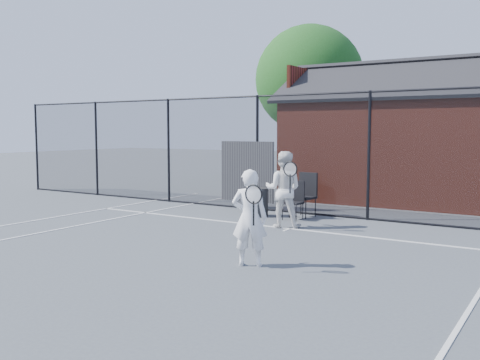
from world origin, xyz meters
The scene contains 10 objects.
ground centered at (0.00, 0.00, 0.00)m, with size 80.00×80.00×0.00m, color #474B51.
court_lines centered at (0.00, -1.32, 0.01)m, with size 11.02×18.00×0.01m.
fence centered at (-0.30, 5.00, 1.45)m, with size 22.04×3.00×3.00m.
clubhouse centered at (0.50, 9.00, 1.61)m, with size 6.50×4.36×4.19m.
tree_left centered at (-4.50, 13.50, 4.19)m, with size 4.48×4.48×6.44m.
player_front centered at (0.88, -0.11, 0.75)m, with size 0.72×0.59×1.50m.
player_back centered at (-0.24, 3.13, 0.82)m, with size 0.97×0.84×1.64m.
chair_left centered at (-0.46, 4.60, 0.52)m, with size 0.50×0.52×1.04m, color black.
chair_right centered at (-0.50, 4.10, 0.44)m, with size 0.42×0.44×0.88m, color black.
waste_bin centered at (-1.44, 4.10, 0.34)m, with size 0.47×0.47×0.69m, color #262626.
Camera 1 is at (5.09, -7.05, 2.09)m, focal length 40.00 mm.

